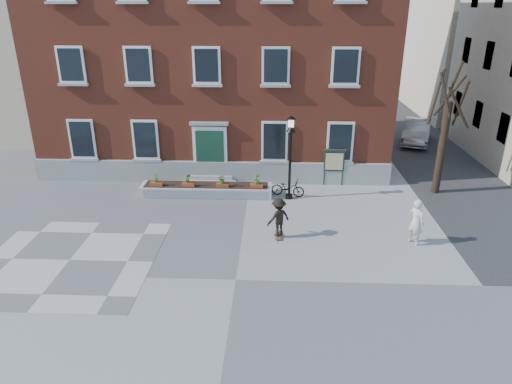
{
  "coord_description": "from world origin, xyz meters",
  "views": [
    {
      "loc": [
        1.21,
        -12.75,
        8.38
      ],
      "look_at": [
        0.5,
        4.0,
        1.5
      ],
      "focal_mm": 32.0,
      "sensor_mm": 36.0,
      "label": 1
    }
  ],
  "objects_px": {
    "lamp_post": "(290,146)",
    "bicycle": "(288,188)",
    "parked_car": "(417,131)",
    "bystander": "(416,222)",
    "skateboarder": "(279,217)",
    "notice_board": "(334,161)"
  },
  "relations": [
    {
      "from": "bystander",
      "to": "lamp_post",
      "type": "xyz_separation_m",
      "value": [
        -4.61,
        4.17,
        1.64
      ]
    },
    {
      "from": "notice_board",
      "to": "skateboarder",
      "type": "distance_m",
      "value": 6.31
    },
    {
      "from": "bystander",
      "to": "skateboarder",
      "type": "xyz_separation_m",
      "value": [
        -5.12,
        0.32,
        -0.07
      ]
    },
    {
      "from": "bicycle",
      "to": "skateboarder",
      "type": "bearing_deg",
      "value": -173.74
    },
    {
      "from": "lamp_post",
      "to": "bicycle",
      "type": "bearing_deg",
      "value": 100.39
    },
    {
      "from": "bicycle",
      "to": "bystander",
      "type": "bearing_deg",
      "value": -121.06
    },
    {
      "from": "bystander",
      "to": "lamp_post",
      "type": "relative_size",
      "value": 0.46
    },
    {
      "from": "lamp_post",
      "to": "skateboarder",
      "type": "height_order",
      "value": "lamp_post"
    },
    {
      "from": "bystander",
      "to": "skateboarder",
      "type": "height_order",
      "value": "bystander"
    },
    {
      "from": "bicycle",
      "to": "notice_board",
      "type": "height_order",
      "value": "notice_board"
    },
    {
      "from": "notice_board",
      "to": "skateboarder",
      "type": "relative_size",
      "value": 1.16
    },
    {
      "from": "bicycle",
      "to": "lamp_post",
      "type": "distance_m",
      "value": 2.15
    },
    {
      "from": "parked_car",
      "to": "bystander",
      "type": "bearing_deg",
      "value": -87.27
    },
    {
      "from": "lamp_post",
      "to": "skateboarder",
      "type": "bearing_deg",
      "value": -97.59
    },
    {
      "from": "notice_board",
      "to": "bicycle",
      "type": "bearing_deg",
      "value": -146.16
    },
    {
      "from": "bicycle",
      "to": "skateboarder",
      "type": "distance_m",
      "value": 4.18
    },
    {
      "from": "parked_car",
      "to": "bystander",
      "type": "xyz_separation_m",
      "value": [
        -3.93,
        -13.91,
        0.15
      ]
    },
    {
      "from": "lamp_post",
      "to": "skateboarder",
      "type": "distance_m",
      "value": 4.23
    },
    {
      "from": "parked_car",
      "to": "skateboarder",
      "type": "height_order",
      "value": "skateboarder"
    },
    {
      "from": "parked_car",
      "to": "bystander",
      "type": "distance_m",
      "value": 14.45
    },
    {
      "from": "notice_board",
      "to": "lamp_post",
      "type": "bearing_deg",
      "value": -140.87
    },
    {
      "from": "lamp_post",
      "to": "notice_board",
      "type": "distance_m",
      "value": 3.16
    }
  ]
}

